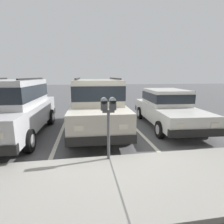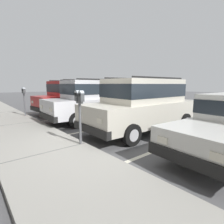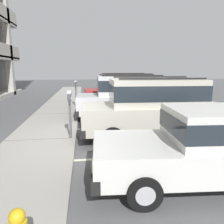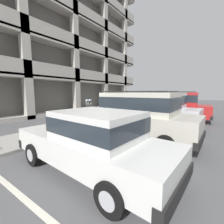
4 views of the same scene
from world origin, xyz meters
The scene contains 9 objects.
ground_plane centered at (0.00, 0.00, -0.05)m, with size 80.00×80.00×0.10m.
sidewalk centered at (0.00, 1.30, 0.06)m, with size 40.00×2.20×0.12m.
parking_stall_lines centered at (1.47, -1.40, 0.00)m, with size 11.92×4.80×0.01m.
silver_suv centered at (0.08, -2.40, 1.09)m, with size 2.11×4.83×2.03m.
red_sedan centered at (-2.89, -2.57, 0.82)m, with size 2.04×4.58×1.54m.
dark_hatchback centered at (2.99, -2.14, 1.09)m, with size 2.11×4.83×2.03m.
blue_coupe centered at (5.71, -2.51, 1.09)m, with size 2.24×4.90×2.03m.
parking_meter_near centered at (0.02, 0.35, 1.24)m, with size 0.35×0.12×1.51m.
parking_meter_far centered at (5.92, 0.37, 1.24)m, with size 0.35×0.12×1.51m.
Camera 3 is at (-6.77, -0.11, 2.30)m, focal length 35.00 mm.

